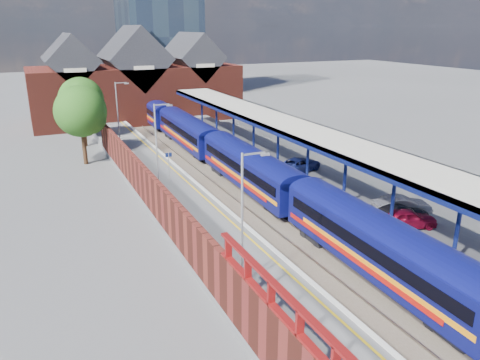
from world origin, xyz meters
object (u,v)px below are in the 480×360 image
object	(u,v)px
platform_sign	(169,162)
parked_car_silver	(402,205)
train	(215,146)
lamp_post_d	(119,110)
parked_car_red	(408,218)
lamp_post_c	(158,142)
parked_car_blue	(299,164)
parked_car_dark	(401,213)
lamp_post_b	(245,212)

from	to	relation	value
platform_sign	parked_car_silver	world-z (taller)	platform_sign
train	lamp_post_d	distance (m)	11.80
parked_car_red	platform_sign	bearing A→B (deg)	53.17
lamp_post_c	parked_car_blue	xyz separation A→B (m)	(12.91, -0.28, -3.35)
platform_sign	parked_car_dark	xyz separation A→B (m)	(11.69, -15.11, -1.09)
lamp_post_c	lamp_post_d	size ratio (longest dim) A/B	1.00
lamp_post_b	parked_car_blue	distance (m)	20.62
parked_car_dark	parked_car_blue	xyz separation A→B (m)	(-0.14, 12.83, 0.05)
parked_car_silver	parked_car_dark	size ratio (longest dim) A/B	0.97
lamp_post_d	platform_sign	bearing A→B (deg)	-84.44
parked_car_dark	parked_car_blue	distance (m)	12.83
train	lamp_post_d	bearing A→B (deg)	133.35
train	parked_car_silver	xyz separation A→B (m)	(6.22, -19.77, -0.46)
lamp_post_b	parked_car_dark	size ratio (longest dim) A/B	1.70
lamp_post_b	parked_car_silver	bearing A→B (deg)	15.52
parked_car_silver	platform_sign	bearing A→B (deg)	59.69
lamp_post_d	platform_sign	xyz separation A→B (m)	(1.36, -14.00, -2.30)
lamp_post_b	parked_car_silver	distance (m)	14.98
lamp_post_d	parked_car_silver	bearing A→B (deg)	-63.39
lamp_post_b	lamp_post_d	distance (m)	32.00
lamp_post_c	parked_car_blue	distance (m)	13.34
lamp_post_c	parked_car_dark	xyz separation A→B (m)	(13.05, -13.11, -3.39)
parked_car_silver	parked_car_dark	distance (m)	1.45
train	platform_sign	xyz separation A→B (m)	(-6.49, -5.68, 0.57)
lamp_post_b	parked_car_dark	xyz separation A→B (m)	(13.05, 2.89, -3.39)
platform_sign	parked_car_dark	size ratio (longest dim) A/B	0.61
lamp_post_c	platform_sign	bearing A→B (deg)	55.74
lamp_post_c	parked_car_blue	world-z (taller)	lamp_post_c
parked_car_dark	parked_car_blue	size ratio (longest dim) A/B	0.89
parked_car_blue	parked_car_red	bearing A→B (deg)	159.83
lamp_post_d	parked_car_dark	size ratio (longest dim) A/B	1.70
lamp_post_c	parked_car_red	world-z (taller)	lamp_post_c
lamp_post_b	parked_car_dark	bearing A→B (deg)	12.48
parked_car_dark	platform_sign	bearing A→B (deg)	48.19
platform_sign	parked_car_red	distance (m)	19.69
parked_car_blue	parked_car_dark	bearing A→B (deg)	160.97
lamp_post_c	parked_car_silver	xyz separation A→B (m)	(14.07, -12.09, -3.33)
parked_car_dark	parked_car_blue	bearing A→B (deg)	11.08
lamp_post_d	parked_car_blue	world-z (taller)	lamp_post_d
lamp_post_d	parked_car_silver	size ratio (longest dim) A/B	1.75
lamp_post_d	parked_car_red	world-z (taller)	lamp_post_d
train	lamp_post_c	world-z (taller)	lamp_post_c
parked_car_red	parked_car_blue	world-z (taller)	parked_car_blue
parked_car_silver	lamp_post_b	bearing A→B (deg)	123.16
train	lamp_post_c	distance (m)	11.35
lamp_post_d	parked_car_silver	xyz separation A→B (m)	(14.07, -28.09, -3.33)
lamp_post_c	platform_sign	size ratio (longest dim) A/B	2.80
parked_car_red	parked_car_dark	world-z (taller)	parked_car_red
lamp_post_d	parked_car_silver	world-z (taller)	lamp_post_d
lamp_post_b	platform_sign	xyz separation A→B (m)	(1.36, 18.00, -2.30)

